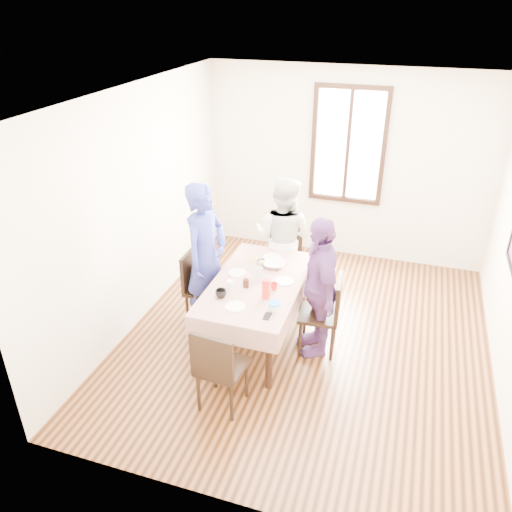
# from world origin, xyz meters

# --- Properties ---
(ground) EXTENTS (4.50, 4.50, 0.00)m
(ground) POSITION_xyz_m (0.00, 0.00, 0.00)
(ground) COLOR black
(ground) RESTS_ON ground
(back_wall) EXTENTS (4.00, 0.00, 4.00)m
(back_wall) POSITION_xyz_m (0.00, 2.25, 1.35)
(back_wall) COLOR beige
(back_wall) RESTS_ON ground
(window_frame) EXTENTS (1.02, 0.06, 1.62)m
(window_frame) POSITION_xyz_m (0.00, 2.23, 1.65)
(window_frame) COLOR black
(window_frame) RESTS_ON back_wall
(window_pane) EXTENTS (0.90, 0.02, 1.50)m
(window_pane) POSITION_xyz_m (0.00, 2.24, 1.65)
(window_pane) COLOR white
(window_pane) RESTS_ON back_wall
(dining_table) EXTENTS (0.82, 1.55, 0.75)m
(dining_table) POSITION_xyz_m (-0.53, -0.20, 0.38)
(dining_table) COLOR black
(dining_table) RESTS_ON ground
(tablecloth) EXTENTS (0.94, 1.67, 0.01)m
(tablecloth) POSITION_xyz_m (-0.53, -0.20, 0.76)
(tablecloth) COLOR #5E0C01
(tablecloth) RESTS_ON dining_table
(chair_left) EXTENTS (0.42, 0.42, 0.91)m
(chair_left) POSITION_xyz_m (-1.21, -0.06, 0.46)
(chair_left) COLOR black
(chair_left) RESTS_ON ground
(chair_right) EXTENTS (0.45, 0.45, 0.91)m
(chair_right) POSITION_xyz_m (0.16, -0.15, 0.46)
(chair_right) COLOR black
(chair_right) RESTS_ON ground
(chair_far) EXTENTS (0.45, 0.45, 0.91)m
(chair_far) POSITION_xyz_m (-0.53, 0.86, 0.46)
(chair_far) COLOR black
(chair_far) RESTS_ON ground
(chair_near) EXTENTS (0.45, 0.45, 0.91)m
(chair_near) POSITION_xyz_m (-0.53, -1.27, 0.46)
(chair_near) COLOR black
(chair_near) RESTS_ON ground
(person_left) EXTENTS (0.55, 0.71, 1.75)m
(person_left) POSITION_xyz_m (-1.19, -0.06, 0.88)
(person_left) COLOR navy
(person_left) RESTS_ON ground
(person_far) EXTENTS (0.86, 0.72, 1.59)m
(person_far) POSITION_xyz_m (-0.53, 0.84, 0.80)
(person_far) COLOR beige
(person_far) RESTS_ON ground
(person_right) EXTENTS (0.73, 1.00, 1.58)m
(person_right) POSITION_xyz_m (0.14, -0.15, 0.79)
(person_right) COLOR #613673
(person_right) RESTS_ON ground
(mug_black) EXTENTS (0.14, 0.14, 0.09)m
(mug_black) POSITION_xyz_m (-0.78, -0.61, 0.81)
(mug_black) COLOR black
(mug_black) RESTS_ON tablecloth
(mug_flag) EXTENTS (0.11, 0.11, 0.08)m
(mug_flag) POSITION_xyz_m (-0.31, -0.31, 0.80)
(mug_flag) COLOR red
(mug_flag) RESTS_ON tablecloth
(mug_green) EXTENTS (0.12, 0.12, 0.08)m
(mug_green) POSITION_xyz_m (-0.60, 0.15, 0.80)
(mug_green) COLOR #0C7226
(mug_green) RESTS_ON tablecloth
(serving_bowl) EXTENTS (0.29, 0.29, 0.06)m
(serving_bowl) POSITION_xyz_m (-0.45, 0.17, 0.79)
(serving_bowl) COLOR white
(serving_bowl) RESTS_ON tablecloth
(juice_carton) EXTENTS (0.07, 0.07, 0.21)m
(juice_carton) POSITION_xyz_m (-0.35, -0.48, 0.87)
(juice_carton) COLOR red
(juice_carton) RESTS_ON tablecloth
(butter_tub) EXTENTS (0.13, 0.13, 0.07)m
(butter_tub) POSITION_xyz_m (-0.20, -0.66, 0.80)
(butter_tub) COLOR white
(butter_tub) RESTS_ON tablecloth
(jam_jar) EXTENTS (0.06, 0.06, 0.09)m
(jam_jar) POSITION_xyz_m (-0.61, -0.34, 0.81)
(jam_jar) COLOR black
(jam_jar) RESTS_ON tablecloth
(drinking_glass) EXTENTS (0.07, 0.07, 0.11)m
(drinking_glass) POSITION_xyz_m (-0.75, -0.45, 0.82)
(drinking_glass) COLOR silver
(drinking_glass) RESTS_ON tablecloth
(smartphone) EXTENTS (0.06, 0.13, 0.01)m
(smartphone) POSITION_xyz_m (-0.24, -0.80, 0.77)
(smartphone) COLOR black
(smartphone) RESTS_ON tablecloth
(flower_vase) EXTENTS (0.08, 0.08, 0.16)m
(flower_vase) POSITION_xyz_m (-0.53, -0.16, 0.84)
(flower_vase) COLOR silver
(flower_vase) RESTS_ON tablecloth
(plate_left) EXTENTS (0.20, 0.20, 0.01)m
(plate_left) POSITION_xyz_m (-0.80, -0.10, 0.77)
(plate_left) COLOR white
(plate_left) RESTS_ON tablecloth
(plate_right) EXTENTS (0.20, 0.20, 0.01)m
(plate_right) POSITION_xyz_m (-0.25, -0.11, 0.77)
(plate_right) COLOR white
(plate_right) RESTS_ON tablecloth
(plate_far) EXTENTS (0.20, 0.20, 0.01)m
(plate_far) POSITION_xyz_m (-0.54, 0.38, 0.77)
(plate_far) COLOR white
(plate_far) RESTS_ON tablecloth
(plate_near) EXTENTS (0.20, 0.20, 0.01)m
(plate_near) POSITION_xyz_m (-0.58, -0.74, 0.77)
(plate_near) COLOR white
(plate_near) RESTS_ON tablecloth
(butter_lid) EXTENTS (0.12, 0.12, 0.01)m
(butter_lid) POSITION_xyz_m (-0.20, -0.66, 0.83)
(butter_lid) COLOR blue
(butter_lid) RESTS_ON butter_tub
(flower_bunch) EXTENTS (0.09, 0.09, 0.10)m
(flower_bunch) POSITION_xyz_m (-0.53, -0.16, 0.97)
(flower_bunch) COLOR yellow
(flower_bunch) RESTS_ON flower_vase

